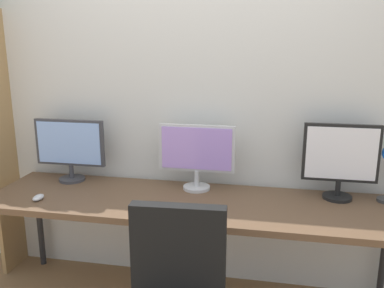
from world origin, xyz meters
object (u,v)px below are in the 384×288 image
object	(u,v)px
desk	(190,207)
monitor_left	(70,147)
monitor_right	(341,158)
keyboard_main	(183,214)
monitor_center	(197,153)
computer_mouse	(38,198)

from	to	relation	value
desk	monitor_left	distance (m)	0.97
monitor_left	monitor_right	xyz separation A→B (m)	(1.80, 0.00, 0.02)
monitor_left	keyboard_main	bearing A→B (deg)	-26.17
monitor_center	keyboard_main	size ratio (longest dim) A/B	1.48
keyboard_main	monitor_right	bearing A→B (deg)	26.17
desk	computer_mouse	xyz separation A→B (m)	(-0.93, -0.17, 0.06)
desk	keyboard_main	world-z (taller)	keyboard_main
computer_mouse	monitor_center	bearing A→B (deg)	22.43
desk	monitor_right	world-z (taller)	monitor_right
monitor_right	computer_mouse	world-z (taller)	monitor_right
monitor_center	keyboard_main	bearing A→B (deg)	-90.00
monitor_left	monitor_right	bearing A→B (deg)	0.00
desk	keyboard_main	xyz separation A→B (m)	(0.00, -0.23, 0.06)
monitor_center	keyboard_main	world-z (taller)	monitor_center
monitor_left	monitor_center	distance (m)	0.90
monitor_center	desk	bearing A→B (deg)	-90.00
monitor_right	computer_mouse	bearing A→B (deg)	-168.13
desk	monitor_center	bearing A→B (deg)	90.00
monitor_center	keyboard_main	distance (m)	0.50
keyboard_main	desk	bearing A→B (deg)	90.00
monitor_left	keyboard_main	xyz separation A→B (m)	(0.90, -0.44, -0.24)
monitor_right	desk	bearing A→B (deg)	-166.73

